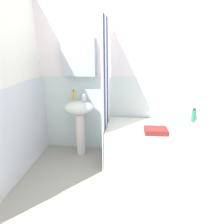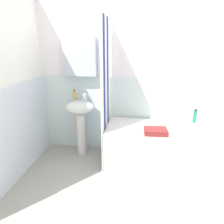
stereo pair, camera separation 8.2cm
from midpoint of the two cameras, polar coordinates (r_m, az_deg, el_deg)
ground_plane at (r=2.43m, az=8.19°, el=-25.52°), size 4.80×5.60×0.04m
wall_back_tiled at (r=3.05m, az=8.20°, el=8.65°), size 3.60×0.18×2.40m
wall_left_tiled at (r=2.63m, az=-27.21°, el=4.58°), size 0.07×1.81×2.40m
sink at (r=3.07m, az=-8.30°, el=-1.05°), size 0.44×0.34×0.87m
faucet at (r=3.06m, az=-8.14°, el=4.62°), size 0.03×0.12×0.12m
soap_dispenser at (r=3.07m, az=-9.82°, el=4.79°), size 0.05×0.05×0.16m
toothbrush_cup at (r=2.98m, az=-7.05°, el=4.10°), size 0.06×0.06×0.11m
bathtub at (r=2.99m, az=14.59°, el=-9.40°), size 1.56×0.68×0.57m
shower_curtain at (r=2.73m, az=-0.90°, el=4.65°), size 0.01×0.68×2.00m
shampoo_bottle at (r=3.22m, az=26.73°, el=-1.67°), size 0.05×0.05×0.17m
lotion_bottle at (r=3.19m, az=24.99°, el=-1.11°), size 0.06×0.06×0.22m
body_wash_bottle at (r=3.17m, az=23.20°, el=-1.14°), size 0.06×0.06×0.20m
towel_folded at (r=2.65m, az=13.15°, el=-5.35°), size 0.30×0.22×0.07m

